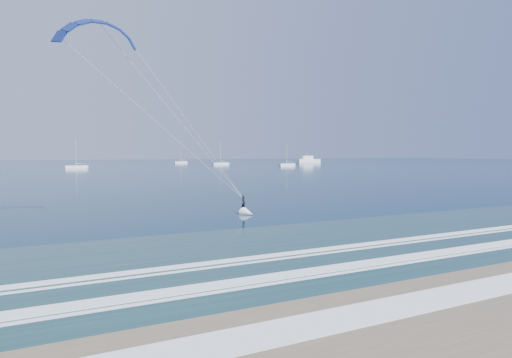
{
  "coord_description": "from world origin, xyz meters",
  "views": [
    {
      "loc": [
        -21.34,
        -12.99,
        5.9
      ],
      "look_at": [
        -1.89,
        23.74,
        3.59
      ],
      "focal_mm": 32.0,
      "sensor_mm": 36.0,
      "label": 1
    }
  ],
  "objects": [
    {
      "name": "kitesurfer_rig",
      "position": [
        -8.63,
        25.68,
        8.93
      ],
      "size": [
        19.28,
        5.33,
        17.4
      ],
      "color": "orange",
      "rests_on": "ground"
    },
    {
      "name": "motor_yacht",
      "position": [
        146.16,
        231.53,
        1.78
      ],
      "size": [
        16.36,
        4.36,
        6.58
      ],
      "color": "white",
      "rests_on": "ground"
    },
    {
      "name": "sailboat_6",
      "position": [
        93.07,
        171.75,
        0.68
      ],
      "size": [
        8.06,
        2.4,
        11.01
      ],
      "color": "white",
      "rests_on": "ground"
    },
    {
      "name": "sailboat_4",
      "position": [
        67.92,
        253.57,
        0.67
      ],
      "size": [
        7.65,
        2.4,
        10.55
      ],
      "color": "white",
      "rests_on": "ground"
    },
    {
      "name": "sailboat_3",
      "position": [
        0.15,
        180.15,
        0.68
      ],
      "size": [
        8.27,
        2.4,
        11.53
      ],
      "color": "white",
      "rests_on": "ground"
    },
    {
      "name": "sailboat_5",
      "position": [
        74.36,
        207.48,
        0.68
      ],
      "size": [
        8.72,
        2.4,
        11.9
      ],
      "color": "white",
      "rests_on": "ground"
    }
  ]
}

